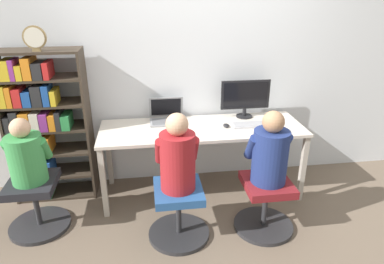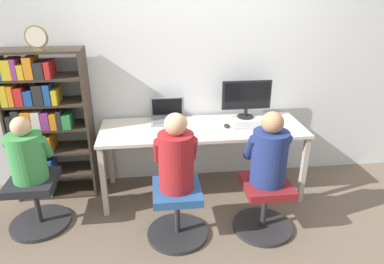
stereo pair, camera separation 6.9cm
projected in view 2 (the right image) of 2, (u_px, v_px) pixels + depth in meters
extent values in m
plane|color=brown|center=(207.00, 210.00, 3.38)|extent=(14.00, 14.00, 0.00)
cube|color=silver|center=(198.00, 63.00, 3.54)|extent=(10.00, 0.05, 2.60)
cube|color=beige|center=(203.00, 129.00, 3.40)|extent=(2.02, 0.68, 0.03)
cube|color=#ADA497|center=(103.00, 182.00, 3.17)|extent=(0.05, 0.05, 0.71)
cube|color=#ADA497|center=(303.00, 170.00, 3.38)|extent=(0.05, 0.05, 0.71)
cube|color=#ADA497|center=(110.00, 154.00, 3.71)|extent=(0.05, 0.05, 0.71)
cube|color=#ADA497|center=(282.00, 145.00, 3.92)|extent=(0.05, 0.05, 0.71)
cylinder|color=black|center=(245.00, 117.00, 3.65)|extent=(0.17, 0.17, 0.01)
cylinder|color=black|center=(246.00, 112.00, 3.63)|extent=(0.04, 0.04, 0.08)
cube|color=black|center=(247.00, 95.00, 3.56)|extent=(0.52, 0.02, 0.31)
cube|color=black|center=(247.00, 95.00, 3.55)|extent=(0.47, 0.01, 0.26)
cube|color=gray|center=(168.00, 122.00, 3.50)|extent=(0.35, 0.22, 0.02)
cube|color=slate|center=(168.00, 121.00, 3.49)|extent=(0.31, 0.17, 0.00)
cube|color=gray|center=(167.00, 106.00, 3.58)|extent=(0.35, 0.06, 0.22)
cube|color=black|center=(167.00, 107.00, 3.58)|extent=(0.31, 0.05, 0.19)
cube|color=#B2B2B7|center=(252.00, 125.00, 3.41)|extent=(0.38, 0.15, 0.02)
cube|color=#97979C|center=(252.00, 124.00, 3.40)|extent=(0.35, 0.12, 0.00)
ellipsoid|color=black|center=(227.00, 126.00, 3.39)|extent=(0.06, 0.09, 0.03)
cylinder|color=#262628|center=(262.00, 226.00, 3.11)|extent=(0.54, 0.54, 0.04)
cylinder|color=#262628|center=(264.00, 207.00, 3.03)|extent=(0.05, 0.05, 0.38)
cube|color=maroon|center=(266.00, 185.00, 2.94)|extent=(0.40, 0.43, 0.07)
cylinder|color=#262628|center=(178.00, 233.00, 3.03)|extent=(0.54, 0.54, 0.04)
cylinder|color=#262628|center=(177.00, 213.00, 2.95)|extent=(0.05, 0.05, 0.38)
cube|color=#234C84|center=(177.00, 191.00, 2.86)|extent=(0.40, 0.43, 0.07)
cylinder|color=navy|center=(269.00, 158.00, 2.84)|extent=(0.30, 0.30, 0.47)
sphere|color=#A87A56|center=(273.00, 122.00, 2.71)|extent=(0.18, 0.18, 0.18)
cylinder|color=navy|center=(251.00, 148.00, 2.86)|extent=(0.08, 0.20, 0.26)
cylinder|color=navy|center=(283.00, 146.00, 2.89)|extent=(0.08, 0.20, 0.26)
cylinder|color=maroon|center=(176.00, 162.00, 2.75)|extent=(0.29, 0.29, 0.49)
sphere|color=tan|center=(175.00, 124.00, 2.62)|extent=(0.18, 0.18, 0.18)
cylinder|color=maroon|center=(159.00, 151.00, 2.77)|extent=(0.08, 0.21, 0.27)
cylinder|color=maroon|center=(192.00, 149.00, 2.80)|extent=(0.08, 0.21, 0.27)
cube|color=#382D23|center=(11.00, 128.00, 3.35)|extent=(0.02, 0.33, 1.51)
cube|color=#382D23|center=(90.00, 124.00, 3.43)|extent=(0.02, 0.33, 1.51)
cube|color=#382D23|center=(62.00, 190.00, 3.68)|extent=(0.73, 0.31, 0.02)
cube|color=#382D23|center=(59.00, 170.00, 3.58)|extent=(0.73, 0.31, 0.02)
cube|color=#382D23|center=(55.00, 148.00, 3.49)|extent=(0.73, 0.31, 0.02)
cube|color=#382D23|center=(51.00, 126.00, 3.39)|extent=(0.73, 0.31, 0.02)
cube|color=#382D23|center=(47.00, 102.00, 3.29)|extent=(0.73, 0.31, 0.02)
cube|color=#382D23|center=(42.00, 77.00, 3.20)|extent=(0.73, 0.31, 0.02)
cube|color=#382D23|center=(38.00, 50.00, 3.10)|extent=(0.73, 0.31, 0.02)
cube|color=#8C338C|center=(27.00, 186.00, 3.55)|extent=(0.08, 0.19, 0.20)
cube|color=silver|center=(37.00, 186.00, 3.59)|extent=(0.07, 0.25, 0.14)
cube|color=silver|center=(42.00, 186.00, 3.56)|extent=(0.05, 0.18, 0.18)
cube|color=#2D8C47|center=(50.00, 186.00, 3.58)|extent=(0.08, 0.21, 0.17)
cube|color=silver|center=(21.00, 165.00, 3.44)|extent=(0.05, 0.18, 0.20)
cube|color=#2D8C47|center=(28.00, 165.00, 3.47)|extent=(0.06, 0.21, 0.19)
cube|color=#2D8C47|center=(37.00, 166.00, 3.48)|extent=(0.09, 0.21, 0.15)
cube|color=orange|center=(45.00, 167.00, 3.48)|extent=(0.07, 0.18, 0.13)
cube|color=#1E4C9E|center=(52.00, 164.00, 3.51)|extent=(0.05, 0.23, 0.16)
cube|color=#1E4C9E|center=(19.00, 141.00, 3.38)|extent=(0.07, 0.26, 0.20)
cube|color=#8C338C|center=(27.00, 145.00, 3.39)|extent=(0.06, 0.22, 0.13)
cube|color=gold|center=(32.00, 145.00, 3.37)|extent=(0.04, 0.18, 0.15)
cube|color=#1E4C9E|center=(38.00, 144.00, 3.39)|extent=(0.05, 0.21, 0.14)
cube|color=red|center=(44.00, 142.00, 3.39)|extent=(0.05, 0.22, 0.18)
cube|color=orange|center=(50.00, 141.00, 3.42)|extent=(0.06, 0.26, 0.17)
cube|color=#262628|center=(13.00, 121.00, 3.28)|extent=(0.05, 0.24, 0.15)
cube|color=#262628|center=(20.00, 117.00, 3.30)|extent=(0.07, 0.27, 0.20)
cube|color=orange|center=(29.00, 119.00, 3.27)|extent=(0.09, 0.19, 0.18)
cube|color=silver|center=(39.00, 118.00, 3.32)|extent=(0.08, 0.27, 0.18)
cube|color=#8C338C|center=(48.00, 118.00, 3.33)|extent=(0.07, 0.27, 0.17)
cube|color=orange|center=(55.00, 119.00, 3.32)|extent=(0.06, 0.23, 0.16)
cube|color=#262628|center=(61.00, 117.00, 3.33)|extent=(0.05, 0.25, 0.18)
cube|color=#2D8C47|center=(68.00, 119.00, 3.33)|extent=(0.08, 0.22, 0.14)
cube|color=gold|center=(7.00, 94.00, 3.17)|extent=(0.06, 0.23, 0.20)
cube|color=orange|center=(14.00, 94.00, 3.19)|extent=(0.05, 0.23, 0.19)
cube|color=red|center=(22.00, 95.00, 3.19)|extent=(0.07, 0.22, 0.17)
cube|color=#1E4C9E|center=(31.00, 96.00, 3.22)|extent=(0.07, 0.25, 0.14)
cube|color=#262628|center=(40.00, 94.00, 3.19)|extent=(0.09, 0.20, 0.19)
cube|color=#1E4C9E|center=(49.00, 93.00, 3.21)|extent=(0.06, 0.21, 0.19)
cube|color=gold|center=(56.00, 95.00, 3.23)|extent=(0.05, 0.22, 0.14)
cube|color=#1E4C9E|center=(1.00, 70.00, 3.07)|extent=(0.06, 0.19, 0.15)
cube|color=gold|center=(10.00, 68.00, 3.09)|extent=(0.08, 0.24, 0.18)
cube|color=#8C338C|center=(17.00, 68.00, 3.08)|extent=(0.04, 0.20, 0.18)
cube|color=gold|center=(23.00, 71.00, 3.10)|extent=(0.05, 0.20, 0.13)
cube|color=orange|center=(32.00, 66.00, 3.12)|extent=(0.07, 0.26, 0.19)
cube|color=#262628|center=(41.00, 69.00, 3.11)|extent=(0.08, 0.20, 0.15)
cube|color=red|center=(50.00, 69.00, 3.14)|extent=(0.05, 0.24, 0.15)
cube|color=olive|center=(38.00, 50.00, 3.00)|extent=(0.07, 0.03, 0.02)
cylinder|color=olive|center=(36.00, 37.00, 2.96)|extent=(0.20, 0.02, 0.20)
cylinder|color=silver|center=(36.00, 37.00, 2.95)|extent=(0.17, 0.00, 0.17)
cylinder|color=#262628|center=(41.00, 223.00, 3.16)|extent=(0.54, 0.54, 0.04)
cylinder|color=#262628|center=(37.00, 204.00, 3.08)|extent=(0.05, 0.05, 0.38)
cube|color=black|center=(32.00, 182.00, 2.99)|extent=(0.40, 0.43, 0.07)
cylinder|color=#388C47|center=(27.00, 157.00, 2.89)|extent=(0.29, 0.29, 0.42)
sphere|color=tan|center=(21.00, 126.00, 2.78)|extent=(0.16, 0.16, 0.16)
cylinder|color=#388C47|center=(11.00, 149.00, 2.91)|extent=(0.08, 0.19, 0.24)
cylinder|color=#388C47|center=(45.00, 147.00, 2.94)|extent=(0.08, 0.19, 0.24)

